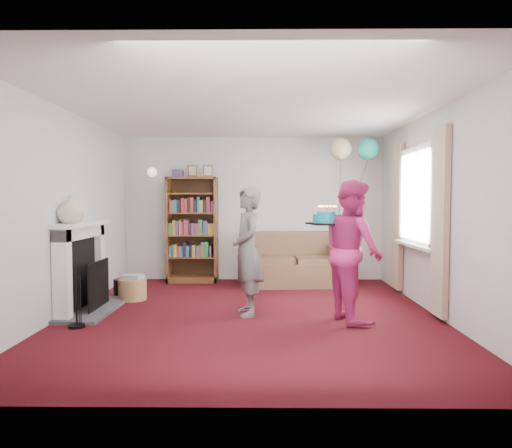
{
  "coord_description": "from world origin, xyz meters",
  "views": [
    {
      "loc": [
        0.13,
        -5.5,
        1.4
      ],
      "look_at": [
        0.06,
        0.6,
        1.08
      ],
      "focal_mm": 32.0,
      "sensor_mm": 36.0,
      "label": 1
    }
  ],
  "objects_px": {
    "bookcase": "(193,230)",
    "birthday_cake": "(327,219)",
    "person_striped": "(247,251)",
    "sofa": "(294,264)",
    "person_magenta": "(353,250)"
  },
  "relations": [
    {
      "from": "sofa",
      "to": "person_striped",
      "type": "relative_size",
      "value": 1.04
    },
    {
      "from": "bookcase",
      "to": "birthday_cake",
      "type": "relative_size",
      "value": 5.02
    },
    {
      "from": "bookcase",
      "to": "person_magenta",
      "type": "relative_size",
      "value": 1.22
    },
    {
      "from": "person_magenta",
      "to": "birthday_cake",
      "type": "relative_size",
      "value": 4.1
    },
    {
      "from": "sofa",
      "to": "birthday_cake",
      "type": "xyz_separation_m",
      "value": [
        0.22,
        -2.23,
        0.86
      ]
    },
    {
      "from": "bookcase",
      "to": "person_striped",
      "type": "xyz_separation_m",
      "value": [
        1.01,
        -2.3,
        -0.1
      ]
    },
    {
      "from": "person_striped",
      "to": "sofa",
      "type": "bearing_deg",
      "value": 148.17
    },
    {
      "from": "person_striped",
      "to": "person_magenta",
      "type": "distance_m",
      "value": 1.25
    },
    {
      "from": "bookcase",
      "to": "person_magenta",
      "type": "distance_m",
      "value": 3.38
    },
    {
      "from": "person_striped",
      "to": "birthday_cake",
      "type": "height_order",
      "value": "person_striped"
    },
    {
      "from": "person_magenta",
      "to": "birthday_cake",
      "type": "xyz_separation_m",
      "value": [
        -0.29,
        0.07,
        0.36
      ]
    },
    {
      "from": "sofa",
      "to": "person_magenta",
      "type": "relative_size",
      "value": 0.99
    },
    {
      "from": "person_striped",
      "to": "birthday_cake",
      "type": "distance_m",
      "value": 1.03
    },
    {
      "from": "birthday_cake",
      "to": "person_magenta",
      "type": "bearing_deg",
      "value": -13.67
    },
    {
      "from": "bookcase",
      "to": "sofa",
      "type": "relative_size",
      "value": 1.23
    }
  ]
}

